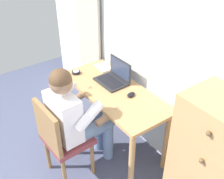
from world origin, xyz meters
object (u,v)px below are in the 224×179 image
desk (114,99)px  desk_clock (76,72)px  dresser (214,170)px  laptop (114,77)px  notebook_pad (104,67)px  person_seated (76,115)px  chair (61,137)px  computer_mouse (131,95)px

desk → desk_clock: 0.56m
dresser → laptop: size_ratio=3.63×
notebook_pad → laptop: bearing=-9.7°
person_seated → desk_clock: size_ratio=13.46×
desk → person_seated: bearing=-84.1°
laptop → desk_clock: size_ratio=3.82×
desk → laptop: 0.24m
person_seated → laptop: 0.62m
dresser → person_seated: size_ratio=1.03×
desk → notebook_pad: notebook_pad is taller
chair → computer_mouse: size_ratio=8.94×
chair → desk_clock: bearing=138.4°
dresser → laptop: (-1.33, 0.02, 0.18)m
chair → laptop: 0.84m
person_seated → notebook_pad: 0.83m
laptop → desk_clock: laptop is taller
desk → chair: chair is taller
dresser → computer_mouse: 1.02m
computer_mouse → desk_clock: 0.74m
person_seated → dresser: bearing=26.4°
desk_clock → notebook_pad: 0.34m
desk → desk_clock: (-0.52, -0.15, 0.13)m
desk_clock → notebook_pad: size_ratio=0.43×
dresser → chair: size_ratio=1.40×
dresser → computer_mouse: (-1.01, -0.01, 0.14)m
desk → notebook_pad: 0.50m
computer_mouse → notebook_pad: size_ratio=0.48×
dresser → desk_clock: 1.73m
desk → computer_mouse: size_ratio=12.73×
dresser → notebook_pad: (-1.64, 0.09, 0.13)m
dresser → desk_clock: dresser is taller
person_seated → desk: bearing=95.9°
dresser → person_seated: (-1.14, -0.56, 0.06)m
desk → person_seated: person_seated is taller
laptop → desk: bearing=-35.4°
desk → laptop: laptop is taller
dresser → desk_clock: (-1.71, -0.23, 0.14)m
computer_mouse → chair: bearing=-114.7°
chair → notebook_pad: (-0.51, 0.84, 0.25)m
chair → desk_clock: 0.81m
laptop → computer_mouse: laptop is taller
desk_clock → notebook_pad: bearing=78.0°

